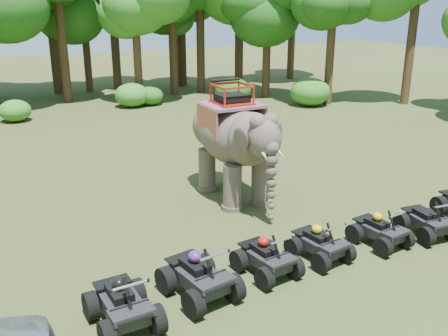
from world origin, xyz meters
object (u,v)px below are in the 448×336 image
Objects in this scene: atv_5 at (428,217)px; atv_0 at (122,298)px; atv_4 at (381,226)px; atv_2 at (267,253)px; atv_1 at (199,270)px; atv_3 at (320,239)px; elephant at (233,141)px.

atv_0 is at bearing -172.73° from atv_5.
atv_2 is at bearing 172.00° from atv_4.
atv_1 is 1.15× the size of atv_2.
atv_3 is (1.63, -0.02, -0.01)m from atv_2.
atv_2 is 1.03× the size of atv_3.
elephant is at bearing 81.16° from atv_3.
atv_1 is 1.17× the size of atv_3.
elephant is at bearing 64.05° from atv_2.
atv_5 is at bearing -12.58° from atv_3.
atv_4 is (1.82, -5.09, -1.42)m from elephant.
elephant is at bearing 104.26° from atv_4.
atv_0 is at bearing -134.37° from elephant.
atv_2 is (3.74, 0.33, -0.06)m from atv_0.
elephant reaches higher than atv_0.
atv_4 is at bearing -11.26° from atv_3.
atv_0 is 5.39m from atv_3.
atv_4 is (7.35, 0.17, -0.08)m from atv_0.
atv_2 is 1.04× the size of atv_4.
atv_1 is at bearing -174.60° from atv_5.
elephant reaches higher than atv_3.
atv_2 is 3.62m from atv_4.
elephant is 5.59m from atv_4.
atv_1 is 1.16× the size of atv_5.
elephant is 2.59× the size of atv_1.
atv_5 is at bearing -9.98° from atv_2.
atv_3 is (3.52, 0.09, -0.10)m from atv_1.
atv_2 reaches higher than atv_5.
atv_1 is (-3.68, -5.03, -1.31)m from elephant.
atv_0 reaches higher than atv_4.
atv_3 is 3.62m from atv_5.
elephant is 2.69× the size of atv_0.
atv_3 is at bearing -6.56° from atv_2.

